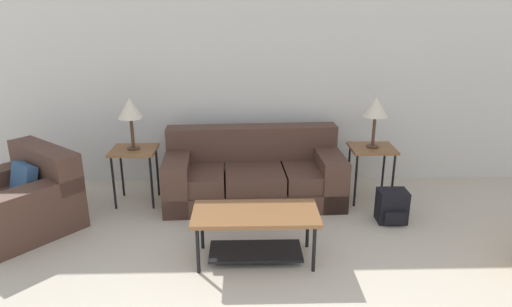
# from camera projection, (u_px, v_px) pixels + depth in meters

# --- Properties ---
(wall_back) EXTENTS (8.70, 0.06, 2.60)m
(wall_back) POSITION_uv_depth(u_px,v_px,m) (258.00, 80.00, 5.60)
(wall_back) COLOR silver
(wall_back) RESTS_ON ground_plane
(couch) EXTENTS (2.06, 0.99, 0.82)m
(couch) POSITION_uv_depth(u_px,v_px,m) (254.00, 176.00, 5.31)
(couch) COLOR #4C3328
(couch) RESTS_ON ground_plane
(armchair) EXTENTS (1.42, 1.42, 0.80)m
(armchair) POSITION_uv_depth(u_px,v_px,m) (20.00, 202.00, 4.64)
(armchair) COLOR #4C3328
(armchair) RESTS_ON ground_plane
(coffee_table) EXTENTS (1.11, 0.53, 0.47)m
(coffee_table) POSITION_uv_depth(u_px,v_px,m) (256.00, 225.00, 4.04)
(coffee_table) COLOR brown
(coffee_table) RESTS_ON ground_plane
(side_table_left) EXTENTS (0.50, 0.44, 0.65)m
(side_table_left) POSITION_uv_depth(u_px,v_px,m) (134.00, 156.00, 5.15)
(side_table_left) COLOR brown
(side_table_left) RESTS_ON ground_plane
(side_table_right) EXTENTS (0.50, 0.44, 0.65)m
(side_table_right) POSITION_uv_depth(u_px,v_px,m) (372.00, 154.00, 5.21)
(side_table_right) COLOR brown
(side_table_right) RESTS_ON ground_plane
(table_lamp_left) EXTENTS (0.27, 0.27, 0.58)m
(table_lamp_left) POSITION_uv_depth(u_px,v_px,m) (130.00, 110.00, 4.98)
(table_lamp_left) COLOR #472D1E
(table_lamp_left) RESTS_ON side_table_left
(table_lamp_right) EXTENTS (0.27, 0.27, 0.58)m
(table_lamp_right) POSITION_uv_depth(u_px,v_px,m) (376.00, 108.00, 5.04)
(table_lamp_right) COLOR #472D1E
(table_lamp_right) RESTS_ON side_table_right
(backpack) EXTENTS (0.30, 0.31, 0.35)m
(backpack) POSITION_uv_depth(u_px,v_px,m) (392.00, 207.00, 4.80)
(backpack) COLOR black
(backpack) RESTS_ON ground_plane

